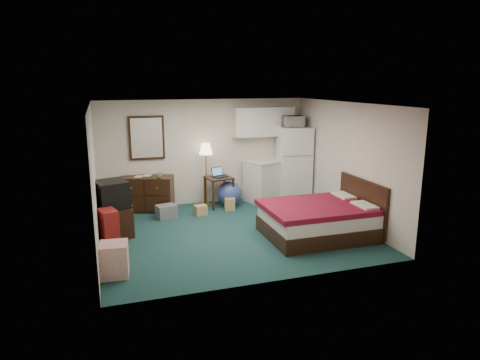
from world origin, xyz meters
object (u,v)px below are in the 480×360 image
object	(u,v)px
tv_stand	(115,222)
suitcase	(109,228)
kitchen_counter	(266,181)
fridge	(294,164)
dresser	(147,194)
floor_lamp	(206,175)
bed	(317,221)
desk	(219,192)

from	to	relation	value
tv_stand	suitcase	xyz separation A→B (m)	(-0.11, -0.52, 0.06)
kitchen_counter	fridge	bearing A→B (deg)	-33.63
dresser	floor_lamp	size ratio (longest dim) A/B	0.79
floor_lamp	fridge	size ratio (longest dim) A/B	0.81
dresser	kitchen_counter	xyz separation A→B (m)	(2.89, -0.07, 0.10)
suitcase	tv_stand	bearing A→B (deg)	61.75
tv_stand	suitcase	bearing A→B (deg)	-116.01
bed	suitcase	size ratio (longest dim) A/B	2.83
suitcase	dresser	bearing A→B (deg)	50.33
bed	desk	bearing A→B (deg)	116.77
dresser	floor_lamp	world-z (taller)	floor_lamp
kitchen_counter	bed	distance (m)	2.65
desk	floor_lamp	bearing A→B (deg)	135.71
bed	kitchen_counter	bearing A→B (deg)	90.65
desk	kitchen_counter	size ratio (longest dim) A/B	0.72
floor_lamp	desk	distance (m)	0.50
desk	bed	size ratio (longest dim) A/B	0.37
desk	kitchen_counter	distance (m)	1.25
floor_lamp	desk	xyz separation A→B (m)	(0.26, -0.19, -0.39)
dresser	fridge	size ratio (longest dim) A/B	0.64
desk	tv_stand	xyz separation A→B (m)	(-2.43, -1.32, -0.07)
desk	bed	distance (m)	2.82
desk	fridge	world-z (taller)	fridge
fridge	tv_stand	world-z (taller)	fridge
dresser	suitcase	xyz separation A→B (m)	(-0.89, -2.04, -0.06)
fridge	suitcase	world-z (taller)	fridge
suitcase	fridge	bearing A→B (deg)	6.01
floor_lamp	kitchen_counter	distance (m)	1.52
floor_lamp	tv_stand	distance (m)	2.69
kitchen_counter	bed	world-z (taller)	kitchen_counter
desk	fridge	size ratio (longest dim) A/B	0.39
desk	tv_stand	size ratio (longest dim) A/B	1.16
fridge	bed	world-z (taller)	fridge
desk	kitchen_counter	world-z (taller)	kitchen_counter
fridge	bed	bearing A→B (deg)	-94.90
dresser	suitcase	bearing A→B (deg)	-94.36
kitchen_counter	tv_stand	size ratio (longest dim) A/B	1.61
floor_lamp	kitchen_counter	world-z (taller)	floor_lamp
floor_lamp	suitcase	xyz separation A→B (m)	(-2.29, -2.03, -0.40)
floor_lamp	bed	bearing A→B (deg)	-60.87
desk	suitcase	size ratio (longest dim) A/B	1.04
dresser	suitcase	world-z (taller)	dresser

